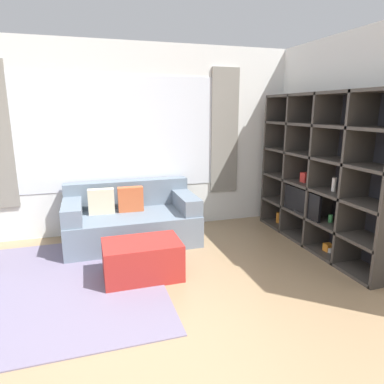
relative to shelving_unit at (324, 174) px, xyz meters
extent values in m
plane|color=#9E7F5B|center=(-2.43, -1.54, -0.98)|extent=(16.00, 16.00, 0.00)
cube|color=white|center=(-2.43, 1.41, 0.37)|extent=(6.41, 0.07, 2.70)
cube|color=white|center=(-2.43, 1.37, 0.47)|extent=(2.87, 0.01, 1.60)
cube|color=gray|center=(-0.82, 1.36, 0.47)|extent=(0.44, 0.03, 1.90)
cube|color=white|center=(0.21, -0.08, 0.37)|extent=(0.07, 4.12, 2.70)
cube|color=slate|center=(-3.23, -0.13, -0.97)|extent=(2.03, 2.37, 0.01)
cube|color=#232328|center=(0.17, -0.01, 0.02)|extent=(0.02, 2.30, 1.99)
cube|color=#3D3833|center=(-0.03, -0.58, 0.02)|extent=(0.42, 0.04, 1.99)
cube|color=#3D3833|center=(-0.03, -0.01, 0.02)|extent=(0.42, 0.04, 1.99)
cube|color=#3D3833|center=(-0.03, 0.57, 0.02)|extent=(0.42, 0.04, 1.99)
cube|color=#3D3833|center=(-0.03, 1.14, 0.02)|extent=(0.42, 0.04, 1.99)
cube|color=#3D3833|center=(-0.03, -0.01, -0.96)|extent=(0.42, 2.30, 0.04)
cube|color=#3D3833|center=(-0.03, -0.01, -0.58)|extent=(0.42, 2.30, 0.04)
cube|color=#3D3833|center=(-0.03, -0.01, -0.18)|extent=(0.42, 2.30, 0.04)
cube|color=#3D3833|center=(-0.03, -0.01, 0.21)|extent=(0.42, 2.30, 0.04)
cube|color=#3D3833|center=(-0.03, -0.01, 0.61)|extent=(0.42, 2.30, 0.04)
cube|color=#3D3833|center=(-0.03, -0.01, 0.99)|extent=(0.42, 2.30, 0.04)
cube|color=black|center=(-0.20, 0.14, -0.40)|extent=(0.04, 0.77, 0.34)
cube|color=black|center=(-0.18, 0.14, -0.55)|extent=(0.10, 0.24, 0.03)
cylinder|color=white|center=(-0.05, -0.31, -0.91)|extent=(0.09, 0.09, 0.06)
cube|color=red|center=(-0.05, 0.29, -0.10)|extent=(0.11, 0.11, 0.13)
cylinder|color=#388947|center=(-0.05, -0.27, -0.51)|extent=(0.05, 0.05, 0.10)
cube|color=orange|center=(-0.05, -0.28, -0.90)|extent=(0.10, 0.10, 0.10)
cylinder|color=orange|center=(-0.05, 0.90, -0.86)|extent=(0.09, 0.09, 0.16)
cylinder|color=white|center=(-0.05, -0.27, -0.08)|extent=(0.05, 0.05, 0.17)
cube|color=slate|center=(-2.37, 0.85, -0.77)|extent=(1.75, 0.95, 0.42)
cube|color=slate|center=(-2.37, 1.23, -0.38)|extent=(1.75, 0.18, 0.38)
cube|color=slate|center=(-3.13, 0.85, -0.46)|extent=(0.24, 0.89, 0.22)
cube|color=slate|center=(-1.62, 0.85, -0.46)|extent=(0.24, 0.89, 0.22)
cube|color=beige|center=(-2.75, 0.95, -0.39)|extent=(0.34, 0.13, 0.34)
cube|color=#C65B33|center=(-2.36, 0.95, -0.39)|extent=(0.34, 0.13, 0.34)
cube|color=#A82823|center=(-2.40, -0.19, -0.78)|extent=(0.82, 0.54, 0.41)
camera|label=1|loc=(-2.90, -3.63, 0.81)|focal=32.00mm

